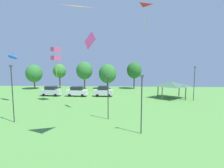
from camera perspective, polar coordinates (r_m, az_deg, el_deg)
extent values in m
ellipsoid|color=blue|center=(38.42, -29.67, 7.74)|extent=(3.30, 2.33, 1.26)
cube|color=purple|center=(38.43, -29.69, 8.05)|extent=(0.22, 0.19, 0.93)
cube|color=#E54C93|center=(27.31, -7.22, 13.97)|extent=(2.14, 2.12, 2.86)
cylinder|color=red|center=(27.29, -7.22, 13.97)|extent=(0.56, 1.03, 2.48)
cube|color=#E54C93|center=(35.41, -17.95, 10.70)|extent=(2.09, 2.09, 0.91)
cube|color=#E54C93|center=(35.32, -17.86, 8.11)|extent=(2.09, 2.09, 0.91)
cylinder|color=yellow|center=(34.97, -19.38, 9.39)|extent=(0.02, 0.02, 2.40)
cylinder|color=yellow|center=(34.47, -17.23, 9.51)|extent=(0.02, 0.02, 2.40)
cylinder|color=yellow|center=(36.25, -18.55, 9.30)|extent=(0.02, 0.02, 2.40)
cylinder|color=yellow|center=(35.77, -16.47, 9.41)|extent=(0.02, 0.02, 2.40)
cylinder|color=yellow|center=(35.31, -17.75, 4.67)|extent=(0.41, 0.37, 3.20)
pyramid|color=red|center=(38.88, 10.03, 22.32)|extent=(2.59, 2.17, 0.39)
cylinder|color=orange|center=(37.77, 10.53, 19.96)|extent=(0.17, 0.35, 2.19)
pyramid|color=orange|center=(15.07, -10.43, 20.86)|extent=(2.54, 2.10, 0.50)
cube|color=silver|center=(42.70, -19.25, -2.49)|extent=(4.62, 2.01, 1.15)
cube|color=#1E232D|center=(42.56, -19.30, -1.20)|extent=(2.58, 1.73, 0.80)
cylinder|color=black|center=(41.43, -18.00, -3.51)|extent=(0.65, 0.26, 0.64)
cylinder|color=black|center=(42.96, -17.05, -3.14)|extent=(0.65, 0.26, 0.64)
cylinder|color=black|center=(42.67, -21.42, -3.36)|extent=(0.65, 0.26, 0.64)
cylinder|color=black|center=(44.16, -20.38, -3.01)|extent=(0.65, 0.26, 0.64)
cube|color=silver|center=(40.62, -11.38, -2.71)|extent=(4.83, 1.98, 1.13)
cube|color=#1E232D|center=(40.48, -11.41, -1.37)|extent=(2.69, 1.73, 0.79)
cylinder|color=black|center=(39.48, -9.69, -3.77)|extent=(0.65, 0.25, 0.64)
cylinder|color=black|center=(41.12, -9.04, -3.35)|extent=(0.65, 0.25, 0.64)
cylinder|color=black|center=(40.37, -13.72, -3.64)|extent=(0.65, 0.25, 0.64)
cylinder|color=black|center=(41.97, -12.93, -3.24)|extent=(0.65, 0.25, 0.64)
cube|color=silver|center=(39.74, -2.78, -2.74)|extent=(4.23, 1.89, 1.20)
cube|color=#1E232D|center=(39.59, -2.78, -1.29)|extent=(2.34, 1.71, 0.84)
cylinder|color=black|center=(38.82, -1.02, -3.85)|extent=(0.64, 0.23, 0.64)
cylinder|color=black|center=(40.60, -0.80, -3.40)|extent=(0.64, 0.23, 0.64)
cylinder|color=black|center=(39.12, -4.82, -3.79)|extent=(0.64, 0.23, 0.64)
cylinder|color=black|center=(40.89, -4.44, -3.35)|extent=(0.64, 0.23, 0.64)
cylinder|color=brown|center=(37.16, 16.06, -3.02)|extent=(0.20, 0.20, 2.60)
cylinder|color=brown|center=(38.52, 22.92, -2.95)|extent=(0.20, 0.20, 2.60)
cylinder|color=brown|center=(41.03, 14.78, -2.12)|extent=(0.20, 0.20, 2.60)
cylinder|color=brown|center=(42.27, 21.06, -2.09)|extent=(0.20, 0.20, 2.60)
pyramid|color=#3D604C|center=(39.45, 18.81, 0.05)|extent=(6.11, 5.20, 1.00)
cylinder|color=#2D2D33|center=(18.38, 9.60, -7.02)|extent=(0.12, 0.12, 5.93)
cube|color=#4C4C51|center=(17.93, 9.79, 2.61)|extent=(0.36, 0.20, 0.24)
cylinder|color=#2D2D33|center=(22.93, -1.29, -4.77)|extent=(0.12, 0.12, 5.54)
cube|color=#4C4C51|center=(22.55, -1.31, 2.45)|extent=(0.36, 0.20, 0.24)
cylinder|color=#2D2D33|center=(38.53, 25.24, -0.07)|extent=(0.12, 0.12, 6.59)
cube|color=#4C4C51|center=(38.33, 25.48, 5.01)|extent=(0.36, 0.20, 0.24)
cylinder|color=#2D2D33|center=(24.85, -29.70, -3.14)|extent=(0.12, 0.12, 6.90)
cube|color=#4C4C51|center=(24.57, -30.16, 5.11)|extent=(0.36, 0.20, 0.24)
cylinder|color=brown|center=(56.80, -23.96, -0.04)|extent=(0.36, 0.36, 2.82)
ellipsoid|color=#337533|center=(56.56, -24.11, 3.17)|extent=(4.75, 4.75, 5.22)
cylinder|color=brown|center=(55.59, -16.65, 0.63)|extent=(0.36, 0.36, 3.82)
ellipsoid|color=#3D7F38|center=(55.38, -16.76, 4.10)|extent=(3.88, 3.88, 4.27)
cylinder|color=brown|center=(52.63, -8.95, 0.41)|extent=(0.36, 0.36, 3.65)
ellipsoid|color=#337533|center=(52.39, -9.02, 4.35)|extent=(4.76, 4.76, 5.24)
cylinder|color=brown|center=(51.88, -1.45, -0.17)|extent=(0.36, 0.36, 2.62)
ellipsoid|color=#337533|center=(51.62, -1.46, 3.41)|extent=(5.15, 5.15, 5.67)
cylinder|color=brown|center=(52.58, 7.22, 0.57)|extent=(0.36, 0.36, 3.90)
ellipsoid|color=#286628|center=(52.34, 7.28, 4.50)|extent=(4.41, 4.41, 4.85)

